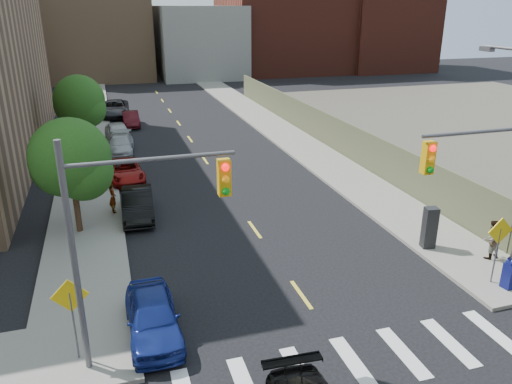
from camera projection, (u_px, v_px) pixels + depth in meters
sidewalk_nw at (90, 120)px, 46.41m from camera, size 3.50×73.00×0.15m
sidewalk_ne at (249, 110)px, 50.64m from camera, size 3.50×73.00×0.15m
fence_north at (321, 127)px, 38.64m from camera, size 0.12×44.00×2.50m
gravel_lot at (495, 122)px, 45.88m from camera, size 36.00×42.00×0.06m
bg_bldg_midwest at (98, 24)px, 71.59m from camera, size 14.00×16.00×15.00m
bg_bldg_center at (198, 41)px, 74.49m from camera, size 12.00×16.00×10.00m
bg_bldg_east at (282, 19)px, 79.05m from camera, size 18.00×18.00×16.00m
bg_bldg_fareast at (378, 12)px, 81.27m from camera, size 14.00×16.00×18.00m
signal_nw at (129, 224)px, 13.53m from camera, size 4.59×0.30×7.00m
signal_ne at (493, 182)px, 16.80m from camera, size 4.59×0.30×7.00m
warn_sign_nw at (71, 305)px, 14.38m from camera, size 1.06×0.06×2.83m
warn_sign_ne at (499, 238)px, 18.47m from camera, size 1.06×0.06×2.83m
warn_sign_midwest at (82, 168)px, 26.47m from camera, size 1.06×0.06×2.83m
tree_west_near at (71, 163)px, 22.35m from camera, size 3.66×3.64×5.52m
tree_west_far at (80, 103)px, 35.78m from camera, size 3.66×3.64×5.52m
parked_car_blue at (153, 317)px, 16.05m from camera, size 1.68×4.09×1.39m
parked_car_black at (138, 204)px, 25.11m from camera, size 1.74×4.38×1.42m
parked_car_red at (125, 171)px, 30.47m from camera, size 2.33×4.56×1.23m
parked_car_silver at (120, 145)px, 35.97m from camera, size 2.22×4.63×1.30m
parked_car_white at (118, 133)px, 38.91m from camera, size 2.20×4.58×1.51m
parked_car_maroon at (131, 119)px, 44.06m from camera, size 1.42×3.95×1.30m
parked_car_grey at (115, 109)px, 47.81m from camera, size 2.89×5.74×1.56m
mailbox at (511, 272)px, 18.55m from camera, size 0.58×0.48×1.29m
payphone at (430, 228)px, 21.56m from camera, size 0.62×0.53×1.85m
pedestrian_west at (113, 198)px, 25.29m from camera, size 0.48×0.63×1.54m
pedestrian_east at (491, 240)px, 20.65m from camera, size 0.87×0.70×1.69m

